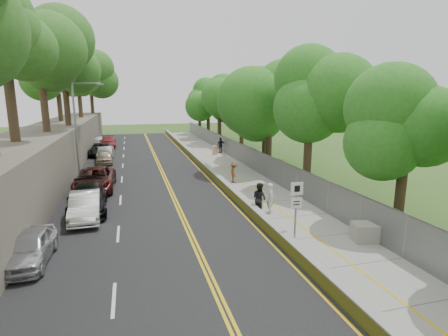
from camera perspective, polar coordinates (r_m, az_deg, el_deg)
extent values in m
plane|color=#33511E|center=(19.73, 4.74, -8.66)|extent=(140.00, 140.00, 0.00)
cube|color=black|center=(33.09, -13.15, -0.50)|extent=(11.20, 66.00, 0.04)
cube|color=gray|center=(34.26, 0.25, 0.23)|extent=(4.20, 66.00, 0.05)
cube|color=gold|center=(33.68, -3.53, 0.49)|extent=(0.42, 66.00, 0.60)
cube|color=#595147|center=(33.49, -27.28, 2.08)|extent=(5.00, 66.00, 4.00)
cube|color=slate|center=(34.69, 3.60, 1.99)|extent=(0.04, 66.00, 2.00)
cylinder|color=gray|center=(31.79, -23.04, 5.65)|extent=(0.18, 0.18, 8.00)
cylinder|color=gray|center=(31.54, -21.58, 12.74)|extent=(2.30, 0.13, 0.13)
cube|color=gray|center=(31.45, -19.57, 12.80)|extent=(0.50, 0.22, 0.14)
cylinder|color=gray|center=(17.01, 11.64, -6.55)|extent=(0.09, 0.09, 3.10)
cube|color=white|center=(16.70, 11.83, -3.32)|extent=(0.62, 0.04, 0.62)
cube|color=white|center=(16.89, 11.73, -5.61)|extent=(0.56, 0.04, 0.50)
cylinder|color=#CD6024|center=(41.31, -1.53, 2.96)|extent=(0.61, 0.61, 1.00)
cube|color=gray|center=(18.26, 22.22, -9.65)|extent=(1.47, 1.23, 0.85)
imported|color=#B6B6BC|center=(16.81, -29.11, -11.29)|extent=(1.68, 3.99, 1.35)
imported|color=white|center=(21.21, -21.71, -5.78)|extent=(1.80, 4.59, 1.49)
imported|color=#4F1919|center=(27.26, -20.30, -1.76)|extent=(2.82, 5.85, 1.61)
imported|color=black|center=(22.48, -21.35, -4.70)|extent=(2.47, 5.45, 1.55)
imported|color=tan|center=(37.73, -18.95, 1.73)|extent=(1.79, 4.06, 1.36)
imported|color=#9A9DA0|center=(39.81, -18.77, 2.26)|extent=(1.62, 4.24, 1.38)
imported|color=black|center=(42.94, -19.53, 2.86)|extent=(2.45, 5.06, 1.39)
imported|color=maroon|center=(49.28, -18.44, 4.05)|extent=(2.14, 5.07, 1.46)
imported|color=silver|center=(50.74, -19.88, 4.18)|extent=(1.97, 4.50, 1.51)
imported|color=gold|center=(21.90, 5.78, -4.30)|extent=(0.56, 0.81, 1.57)
imported|color=silver|center=(20.82, 7.61, -4.88)|extent=(0.64, 0.77, 1.79)
imported|color=black|center=(20.56, 5.81, -4.95)|extent=(1.00, 1.11, 1.86)
imported|color=brown|center=(27.70, 1.61, -0.73)|extent=(0.71, 1.12, 1.67)
imported|color=black|center=(42.31, -0.54, 3.76)|extent=(1.18, 0.80, 1.86)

